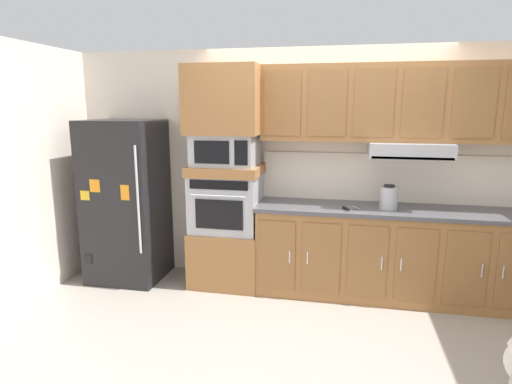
{
  "coord_description": "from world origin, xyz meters",
  "views": [
    {
      "loc": [
        0.21,
        -3.45,
        1.9
      ],
      "look_at": [
        -0.6,
        0.51,
        1.07
      ],
      "focal_mm": 29.55,
      "sensor_mm": 36.0,
      "label": 1
    }
  ],
  "objects_px": {
    "screwdriver": "(347,208)",
    "refrigerator": "(127,201)",
    "built_in_oven": "(227,202)",
    "electric_kettle": "(389,198)",
    "microwave": "(226,150)"
  },
  "relations": [
    {
      "from": "refrigerator",
      "to": "built_in_oven",
      "type": "distance_m",
      "value": 1.13
    },
    {
      "from": "electric_kettle",
      "to": "microwave",
      "type": "bearing_deg",
      "value": 178.35
    },
    {
      "from": "microwave",
      "to": "screwdriver",
      "type": "relative_size",
      "value": 3.85
    },
    {
      "from": "built_in_oven",
      "to": "refrigerator",
      "type": "bearing_deg",
      "value": -176.55
    },
    {
      "from": "refrigerator",
      "to": "screwdriver",
      "type": "xyz_separation_m",
      "value": [
        2.37,
        -0.08,
        0.05
      ]
    },
    {
      "from": "built_in_oven",
      "to": "screwdriver",
      "type": "xyz_separation_m",
      "value": [
        1.25,
        -0.15,
        0.03
      ]
    },
    {
      "from": "screwdriver",
      "to": "electric_kettle",
      "type": "height_order",
      "value": "electric_kettle"
    },
    {
      "from": "built_in_oven",
      "to": "electric_kettle",
      "type": "height_order",
      "value": "built_in_oven"
    },
    {
      "from": "refrigerator",
      "to": "microwave",
      "type": "bearing_deg",
      "value": 3.45
    },
    {
      "from": "electric_kettle",
      "to": "screwdriver",
      "type": "bearing_deg",
      "value": -164.98
    },
    {
      "from": "screwdriver",
      "to": "refrigerator",
      "type": "bearing_deg",
      "value": 177.95
    },
    {
      "from": "microwave",
      "to": "electric_kettle",
      "type": "bearing_deg",
      "value": -1.65
    },
    {
      "from": "built_in_oven",
      "to": "microwave",
      "type": "xyz_separation_m",
      "value": [
        0.0,
        -0.0,
        0.56
      ]
    },
    {
      "from": "screwdriver",
      "to": "electric_kettle",
      "type": "xyz_separation_m",
      "value": [
        0.39,
        0.11,
        0.1
      ]
    },
    {
      "from": "refrigerator",
      "to": "microwave",
      "type": "height_order",
      "value": "refrigerator"
    }
  ]
}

